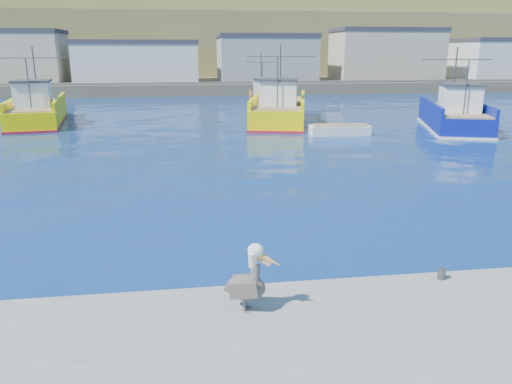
# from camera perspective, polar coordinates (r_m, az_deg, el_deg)

# --- Properties ---
(ground) EXTENTS (260.00, 260.00, 0.00)m
(ground) POSITION_cam_1_polar(r_m,az_deg,el_deg) (15.87, 4.65, -6.89)
(ground) COLOR navy
(ground) RESTS_ON ground
(dock_bollards) EXTENTS (36.20, 0.20, 0.30)m
(dock_bollards) POSITION_cam_1_polar(r_m,az_deg,el_deg) (12.78, 10.79, -9.79)
(dock_bollards) COLOR #4C4C4C
(dock_bollards) RESTS_ON dock
(far_shore) EXTENTS (200.00, 81.00, 24.00)m
(far_shore) POSITION_cam_1_polar(r_m,az_deg,el_deg) (123.54, -6.96, 17.04)
(far_shore) COLOR brown
(far_shore) RESTS_ON ground
(trawler_yellow_a) EXTENTS (5.75, 12.48, 6.61)m
(trawler_yellow_a) POSITION_cam_1_polar(r_m,az_deg,el_deg) (47.76, -23.72, 8.45)
(trawler_yellow_a) COLOR #FFE800
(trawler_yellow_a) RESTS_ON ground
(trawler_yellow_b) EXTENTS (7.33, 13.56, 6.72)m
(trawler_yellow_b) POSITION_cam_1_polar(r_m,az_deg,el_deg) (44.61, 2.66, 9.38)
(trawler_yellow_b) COLOR #FFE800
(trawler_yellow_b) RESTS_ON ground
(trawler_blue) EXTENTS (7.35, 12.10, 6.53)m
(trawler_blue) POSITION_cam_1_polar(r_m,az_deg,el_deg) (43.80, 21.70, 8.07)
(trawler_blue) COLOR navy
(trawler_blue) RESTS_ON ground
(boat_orange) EXTENTS (3.61, 7.13, 5.90)m
(boat_orange) POSITION_cam_1_polar(r_m,az_deg,el_deg) (58.02, 0.62, 10.73)
(boat_orange) COLOR #DD581B
(boat_orange) RESTS_ON ground
(skiff_mid) EXTENTS (4.53, 1.77, 0.97)m
(skiff_mid) POSITION_cam_1_polar(r_m,az_deg,el_deg) (38.41, 9.52, 6.91)
(skiff_mid) COLOR silver
(skiff_mid) RESTS_ON ground
(pelican) EXTENTS (1.29, 0.75, 1.60)m
(pelican) POSITION_cam_1_polar(r_m,az_deg,el_deg) (11.23, -0.91, -10.23)
(pelican) COLOR #595451
(pelican) RESTS_ON dock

